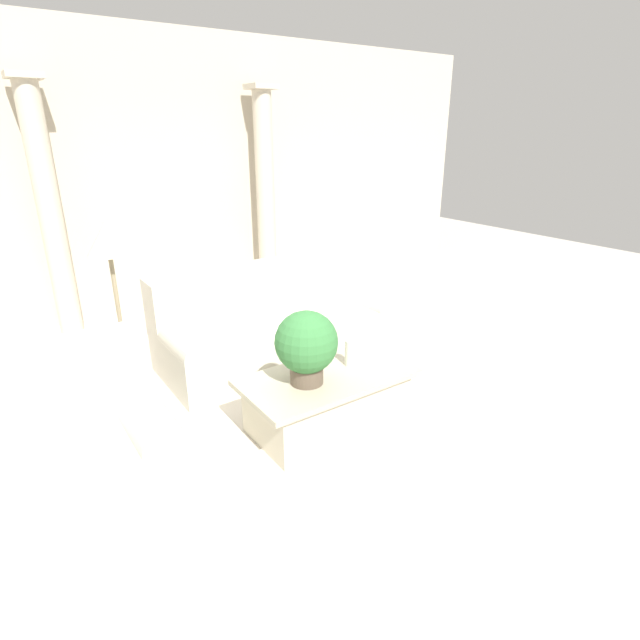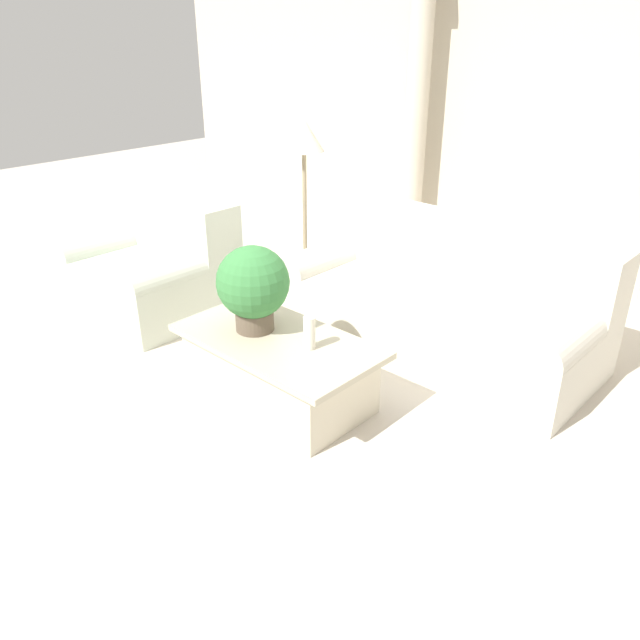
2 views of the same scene
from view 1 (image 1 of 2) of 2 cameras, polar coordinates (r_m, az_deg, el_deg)
The scene contains 10 objects.
ground_plane at distance 4.26m, azimuth -4.62°, elevation -9.06°, with size 16.00×16.00×0.00m, color beige.
wall_back at distance 6.41m, azimuth -18.90°, elevation 15.28°, with size 10.00×0.06×3.20m.
sofa_long at distance 4.92m, azimuth -5.07°, elevation -0.27°, with size 2.27×0.98×0.89m.
loveseat at distance 3.48m, azimuth -27.91°, elevation -12.49°, with size 1.28×0.98×0.89m.
coffee_table at distance 3.81m, azimuth 0.83°, elevation -9.07°, with size 1.28×0.69×0.43m.
potted_plant at distance 3.48m, azimuth -1.57°, elevation -2.82°, with size 0.45×0.45×0.54m.
pillar_candle at distance 3.82m, azimuth 3.38°, elevation -3.78°, with size 0.07×0.07×0.20m.
floor_lamp at distance 4.24m, azimuth -22.88°, elevation 6.88°, with size 0.33×0.33×1.47m.
column_left at distance 5.91m, azimuth -28.50°, elevation 10.91°, with size 0.33×0.33×2.62m.
column_right at distance 6.68m, azimuth -6.27°, elevation 14.18°, with size 0.33×0.33×2.62m.
Camera 1 is at (-1.81, -3.20, 2.14)m, focal length 28.00 mm.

